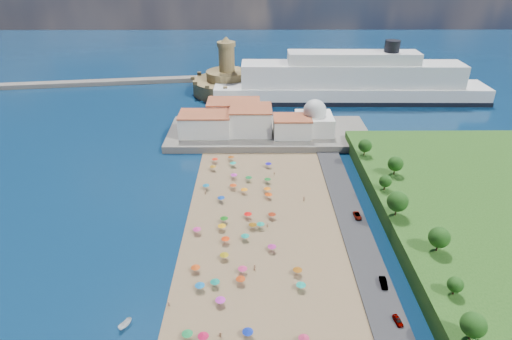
{
  "coord_description": "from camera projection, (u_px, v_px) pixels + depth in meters",
  "views": [
    {
      "loc": [
        3.18,
        -106.09,
        77.02
      ],
      "look_at": [
        4.0,
        25.0,
        8.0
      ],
      "focal_mm": 30.0,
      "sensor_mm": 36.0,
      "label": 1
    }
  ],
  "objects": [
    {
      "name": "breakwater",
      "position": [
        70.0,
        84.0,
        263.9
      ],
      "size": [
        199.03,
        34.77,
        2.6
      ],
      "primitive_type": "cube",
      "rotation": [
        0.0,
        0.0,
        0.14
      ],
      "color": "#59544C",
      "rests_on": "ground"
    },
    {
      "name": "terrace",
      "position": [
        269.0,
        133.0,
        193.69
      ],
      "size": [
        90.0,
        36.0,
        3.0
      ],
      "primitive_type": "cube",
      "color": "#59544C",
      "rests_on": "ground"
    },
    {
      "name": "cruise_ship",
      "position": [
        351.0,
        83.0,
        234.98
      ],
      "size": [
        150.79,
        24.21,
        32.9
      ],
      "color": "black",
      "rests_on": "ground"
    },
    {
      "name": "fortress",
      "position": [
        227.0,
        82.0,
        248.67
      ],
      "size": [
        40.0,
        40.0,
        32.4
      ],
      "color": "#9A824D",
      "rests_on": "ground"
    },
    {
      "name": "beach_parasols",
      "position": [
        238.0,
        248.0,
        119.11
      ],
      "size": [
        31.36,
        116.94,
        2.2
      ],
      "color": "gray",
      "rests_on": "beach"
    },
    {
      "name": "hillside_trees",
      "position": [
        411.0,
        212.0,
        120.93
      ],
      "size": [
        12.83,
        105.93,
        7.91
      ],
      "color": "#382314",
      "rests_on": "hillside"
    },
    {
      "name": "waterfront_buildings",
      "position": [
        240.0,
        120.0,
        191.21
      ],
      "size": [
        57.0,
        29.0,
        11.0
      ],
      "color": "silver",
      "rests_on": "terrace"
    },
    {
      "name": "parked_cars",
      "position": [
        374.0,
        259.0,
        116.47
      ],
      "size": [
        2.2,
        46.87,
        1.45
      ],
      "color": "gray",
      "rests_on": "promenade"
    },
    {
      "name": "domed_building",
      "position": [
        314.0,
        119.0,
        188.55
      ],
      "size": [
        16.0,
        16.0,
        15.0
      ],
      "color": "silver",
      "rests_on": "terrace"
    },
    {
      "name": "jetty",
      "position": [
        225.0,
        108.0,
        224.67
      ],
      "size": [
        18.0,
        70.0,
        2.4
      ],
      "primitive_type": "cube",
      "color": "#59544C",
      "rests_on": "ground"
    },
    {
      "name": "ground",
      "position": [
        243.0,
        232.0,
        129.74
      ],
      "size": [
        700.0,
        700.0,
        0.0
      ],
      "primitive_type": "plane",
      "color": "#071938",
      "rests_on": "ground"
    },
    {
      "name": "beachgoers",
      "position": [
        246.0,
        237.0,
        125.38
      ],
      "size": [
        38.17,
        90.43,
        1.87
      ],
      "color": "tan",
      "rests_on": "beach"
    }
  ]
}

